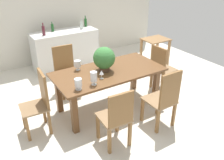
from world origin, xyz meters
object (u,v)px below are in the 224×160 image
object	(u,v)px
chair_near_left	(117,117)
wine_bottle_amber	(44,31)
wine_bottle_clear	(81,25)
side_table	(155,46)
chair_far_left	(66,68)
dining_table	(109,77)
chair_near_right	(164,98)
crystal_vase_center_near	(78,64)
flower_centerpiece	(104,59)
wine_glass	(102,73)
chair_foot_end	(161,67)
wine_bottle_green	(85,22)
crystal_vase_left	(78,83)
wine_bottle_tall	(52,28)
chair_head_end	(39,100)
kitchen_counter	(66,50)
crystal_vase_right	(94,77)

from	to	relation	value
chair_near_left	wine_bottle_amber	bearing A→B (deg)	-86.45
wine_bottle_clear	side_table	world-z (taller)	wine_bottle_clear
chair_near_left	chair_far_left	bearing A→B (deg)	-87.24
dining_table	chair_far_left	xyz separation A→B (m)	(-0.44, 0.98, -0.09)
chair_far_left	side_table	bearing A→B (deg)	2.83
chair_near_right	side_table	size ratio (longest dim) A/B	1.40
dining_table	crystal_vase_center_near	xyz separation A→B (m)	(-0.45, 0.32, 0.23)
flower_centerpiece	wine_bottle_clear	bearing A→B (deg)	74.87
chair_far_left	crystal_vase_center_near	world-z (taller)	chair_far_left
dining_table	wine_glass	bearing A→B (deg)	-141.96
chair_foot_end	wine_bottle_green	world-z (taller)	wine_bottle_green
wine_bottle_green	side_table	size ratio (longest dim) A/B	0.37
crystal_vase_left	crystal_vase_center_near	world-z (taller)	same
wine_bottle_green	wine_bottle_clear	bearing A→B (deg)	-139.66
wine_glass	wine_bottle_clear	bearing A→B (deg)	72.06
chair_near_left	crystal_vase_center_near	world-z (taller)	chair_near_left
chair_near_left	wine_bottle_green	xyz separation A→B (m)	(1.15, 3.30, 0.52)
chair_near_left	wine_bottle_green	bearing A→B (deg)	-106.23
wine_glass	wine_bottle_clear	world-z (taller)	wine_bottle_clear
wine_bottle_tall	wine_bottle_amber	world-z (taller)	wine_bottle_amber
chair_head_end	wine_bottle_clear	xyz separation A→B (m)	(1.78, 2.17, 0.48)
wine_bottle_tall	dining_table	bearing A→B (deg)	-85.28
chair_near_right	crystal_vase_left	xyz separation A→B (m)	(-1.17, 0.65, 0.30)
chair_head_end	kitchen_counter	size ratio (longest dim) A/B	0.64
wine_bottle_tall	chair_near_left	bearing A→B (deg)	-94.45
wine_bottle_clear	wine_bottle_amber	distance (m)	0.99
crystal_vase_right	wine_bottle_green	xyz separation A→B (m)	(1.17, 2.65, 0.17)
chair_head_end	crystal_vase_right	xyz separation A→B (m)	(0.81, -0.31, 0.33)
dining_table	side_table	world-z (taller)	dining_table
wine_bottle_green	side_table	xyz separation A→B (m)	(1.30, -1.31, -0.50)
wine_bottle_clear	wine_bottle_amber	world-z (taller)	wine_bottle_amber
chair_head_end	side_table	size ratio (longest dim) A/B	1.38
crystal_vase_right	wine_glass	world-z (taller)	crystal_vase_right
crystal_vase_center_near	crystal_vase_left	bearing A→B (deg)	-113.73
wine_bottle_green	wine_bottle_tall	bearing A→B (deg)	-179.08
chair_near_right	crystal_vase_right	world-z (taller)	chair_near_right
chair_far_left	chair_near_left	xyz separation A→B (m)	(-0.01, -1.95, -0.02)
chair_near_left	wine_bottle_clear	world-z (taller)	wine_bottle_clear
wine_bottle_green	side_table	distance (m)	1.91
crystal_vase_center_near	kitchen_counter	xyz separation A→B (m)	(0.48, 1.85, -0.40)
chair_head_end	flower_centerpiece	world-z (taller)	flower_centerpiece
wine_bottle_clear	wine_bottle_green	size ratio (longest dim) A/B	0.87
flower_centerpiece	wine_bottle_clear	size ratio (longest dim) A/B	1.84
wine_bottle_clear	wine_bottle_amber	size ratio (longest dim) A/B	0.82
wine_glass	wine_bottle_tall	xyz separation A→B (m)	(0.06, 2.51, 0.18)
chair_head_end	flower_centerpiece	size ratio (longest dim) A/B	2.34
chair_near_right	flower_centerpiece	bearing A→B (deg)	-64.16
chair_near_left	wine_bottle_amber	xyz separation A→B (m)	(-0.03, 3.07, 0.53)
kitchen_counter	wine_bottle_green	xyz separation A→B (m)	(0.67, 0.16, 0.58)
kitchen_counter	wine_bottle_amber	size ratio (longest dim) A/B	5.52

